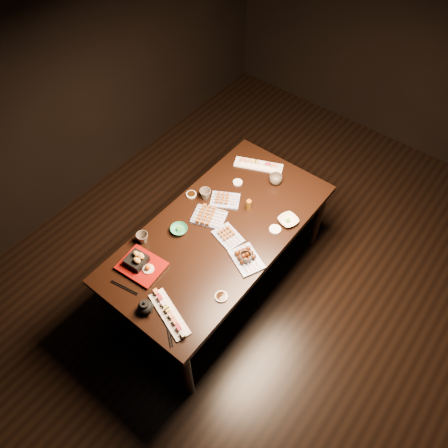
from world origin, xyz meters
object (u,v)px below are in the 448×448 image
Objects in this scene: sushi_platter_far at (259,164)px; yakitori_plate_left at (225,198)px; teacup_mid_right at (246,258)px; condiment_bottle at (249,204)px; teapot at (145,306)px; edamame_bowl_green at (179,230)px; sushi_platter_near at (169,313)px; teacup_near_left at (143,238)px; yakitori_plate_center at (209,215)px; edamame_bowl_cream at (288,221)px; tempura_tray at (141,263)px; teacup_far_right at (276,179)px; yakitori_plate_right at (228,235)px; teacup_far_left at (205,194)px; dining_table at (220,259)px.

yakitori_plate_left reaches higher than sushi_platter_far.
condiment_bottle is at bearing 123.93° from teacup_mid_right.
teapot is at bearing -111.39° from teacup_mid_right.
sushi_platter_far reaches higher than edamame_bowl_green.
sushi_platter_far is 1.51m from teapot.
teacup_near_left is at bearing 168.77° from sushi_platter_near.
yakitori_plate_center is at bearing 130.23° from sushi_platter_near.
teacup_near_left is at bearing -132.03° from edamame_bowl_cream.
teacup_mid_right is (0.44, -0.13, 0.00)m from yakitori_plate_center.
sushi_platter_far is 0.93m from teacup_mid_right.
edamame_bowl_cream is 0.46× the size of tempura_tray.
sushi_platter_near is 1.28× the size of tempura_tray.
tempura_tray is 2.52× the size of teapot.
teacup_near_left is (-0.14, -0.22, 0.02)m from edamame_bowl_green.
tempura_tray is at bearing 63.71° from sushi_platter_far.
condiment_bottle is at bearing 35.21° from yakitori_plate_center.
teacup_far_right is at bearing 137.77° from sushi_platter_far.
yakitori_plate_right is 2.45× the size of teacup_near_left.
yakitori_plate_center reaches higher than edamame_bowl_green.
yakitori_plate_left is 2.16× the size of teacup_far_right.
edamame_bowl_green is 1.04× the size of condiment_bottle.
yakitori_plate_left is 1.04m from teapot.
teacup_far_right reaches higher than sushi_platter_far.
yakitori_plate_left reaches higher than sushi_platter_near.
teacup_far_left is (-0.63, -0.20, 0.02)m from edamame_bowl_cream.
edamame_bowl_cream is 0.47m from teacup_mid_right.
sushi_platter_near is at bearing -101.87° from teacup_mid_right.
dining_table is 7.51× the size of yakitori_plate_center.
teapot is (0.40, -0.37, 0.01)m from teacup_near_left.
edamame_bowl_cream is at bearing 47.97° from teacup_near_left.
sushi_platter_far is at bearing 120.18° from teacup_mid_right.
sushi_platter_far is 0.67m from yakitori_plate_center.
condiment_bottle is at bearing 92.36° from sushi_platter_far.
tempura_tray reaches higher than teacup_near_left.
tempura_tray reaches higher than yakitori_plate_left.
tempura_tray is (-0.05, -1.29, 0.03)m from sushi_platter_far.
yakitori_plate_right is at bearing -81.91° from condiment_bottle.
teacup_far_left is (-0.14, -0.07, 0.01)m from yakitori_plate_left.
yakitori_plate_right reaches higher than edamame_bowl_cream.
dining_table is at bearing -173.52° from yakitori_plate_right.
teacup_far_left is (-0.37, 0.19, 0.01)m from yakitori_plate_right.
yakitori_plate_right is at bearing 56.75° from tempura_tray.
sushi_platter_near is 3.23× the size of teapot.
yakitori_plate_right is 0.60m from teacup_near_left.
sushi_platter_far is at bearing 109.09° from dining_table.
yakitori_plate_right is at bearing -124.10° from edamame_bowl_cream.
teacup_far_left reaches higher than teacup_near_left.
edamame_bowl_cream is at bearing -15.66° from yakitori_plate_left.
teacup_mid_right is (-0.04, -0.47, 0.02)m from edamame_bowl_cream.
teapot reaches higher than sushi_platter_far.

